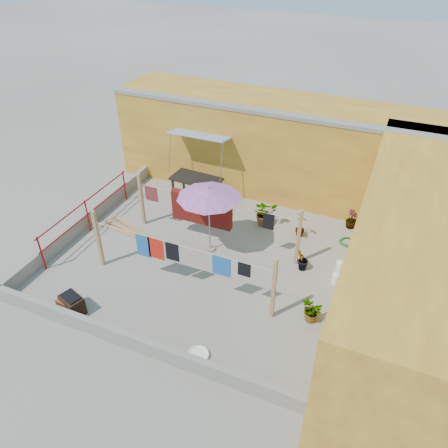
{
  "coord_description": "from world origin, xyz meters",
  "views": [
    {
      "loc": [
        4.39,
        -8.76,
        8.04
      ],
      "look_at": [
        0.5,
        0.3,
        1.12
      ],
      "focal_mm": 35.0,
      "sensor_mm": 36.0,
      "label": 1
    }
  ],
  "objects_px": {
    "brick_stack": "(69,305)",
    "water_jug_b": "(340,266)",
    "plant_back_a": "(265,213)",
    "outdoor_table": "(196,180)",
    "white_basin": "(198,355)",
    "patio_umbrella": "(209,193)",
    "green_hose": "(348,242)",
    "water_jug_a": "(336,279)",
    "brazier": "(72,304)"
  },
  "relations": [
    {
      "from": "water_jug_a",
      "to": "green_hose",
      "type": "distance_m",
      "value": 1.91
    },
    {
      "from": "brazier",
      "to": "green_hose",
      "type": "height_order",
      "value": "brazier"
    },
    {
      "from": "brick_stack",
      "to": "water_jug_a",
      "type": "relative_size",
      "value": 1.73
    },
    {
      "from": "outdoor_table",
      "to": "green_hose",
      "type": "distance_m",
      "value": 5.4
    },
    {
      "from": "patio_umbrella",
      "to": "plant_back_a",
      "type": "xyz_separation_m",
      "value": [
        1.04,
        1.89,
        -1.5
      ]
    },
    {
      "from": "water_jug_b",
      "to": "plant_back_a",
      "type": "xyz_separation_m",
      "value": [
        -2.66,
        1.32,
        0.28
      ]
    },
    {
      "from": "brick_stack",
      "to": "brazier",
      "type": "distance_m",
      "value": 0.13
    },
    {
      "from": "outdoor_table",
      "to": "plant_back_a",
      "type": "bearing_deg",
      "value": -11.69
    },
    {
      "from": "brick_stack",
      "to": "green_hose",
      "type": "distance_m",
      "value": 8.07
    },
    {
      "from": "patio_umbrella",
      "to": "green_hose",
      "type": "bearing_deg",
      "value": 27.41
    },
    {
      "from": "white_basin",
      "to": "water_jug_a",
      "type": "distance_m",
      "value": 4.31
    },
    {
      "from": "patio_umbrella",
      "to": "plant_back_a",
      "type": "height_order",
      "value": "patio_umbrella"
    },
    {
      "from": "patio_umbrella",
      "to": "water_jug_a",
      "type": "height_order",
      "value": "patio_umbrella"
    },
    {
      "from": "brick_stack",
      "to": "water_jug_a",
      "type": "xyz_separation_m",
      "value": [
        5.88,
        3.63,
        -0.05
      ]
    },
    {
      "from": "green_hose",
      "to": "plant_back_a",
      "type": "bearing_deg",
      "value": -179.36
    },
    {
      "from": "brazier",
      "to": "brick_stack",
      "type": "bearing_deg",
      "value": -180.0
    },
    {
      "from": "green_hose",
      "to": "plant_back_a",
      "type": "xyz_separation_m",
      "value": [
        -2.66,
        -0.03,
        0.39
      ]
    },
    {
      "from": "brick_stack",
      "to": "green_hose",
      "type": "xyz_separation_m",
      "value": [
        5.88,
        5.53,
        -0.16
      ]
    },
    {
      "from": "brick_stack",
      "to": "plant_back_a",
      "type": "relative_size",
      "value": 0.66
    },
    {
      "from": "green_hose",
      "to": "water_jug_b",
      "type": "bearing_deg",
      "value": -90.0
    },
    {
      "from": "patio_umbrella",
      "to": "brick_stack",
      "type": "distance_m",
      "value": 4.56
    },
    {
      "from": "patio_umbrella",
      "to": "brazier",
      "type": "relative_size",
      "value": 3.32
    },
    {
      "from": "outdoor_table",
      "to": "white_basin",
      "type": "bearing_deg",
      "value": -63.64
    },
    {
      "from": "brick_stack",
      "to": "green_hose",
      "type": "relative_size",
      "value": 1.07
    },
    {
      "from": "outdoor_table",
      "to": "white_basin",
      "type": "height_order",
      "value": "outdoor_table"
    },
    {
      "from": "outdoor_table",
      "to": "brick_stack",
      "type": "bearing_deg",
      "value": -95.19
    },
    {
      "from": "white_basin",
      "to": "brick_stack",
      "type": "bearing_deg",
      "value": -180.0
    },
    {
      "from": "water_jug_a",
      "to": "green_hose",
      "type": "relative_size",
      "value": 0.62
    },
    {
      "from": "water_jug_a",
      "to": "water_jug_b",
      "type": "distance_m",
      "value": 0.56
    },
    {
      "from": "green_hose",
      "to": "outdoor_table",
      "type": "bearing_deg",
      "value": 174.41
    },
    {
      "from": "water_jug_b",
      "to": "plant_back_a",
      "type": "height_order",
      "value": "plant_back_a"
    },
    {
      "from": "water_jug_b",
      "to": "white_basin",
      "type": "bearing_deg",
      "value": -119.05
    },
    {
      "from": "green_hose",
      "to": "plant_back_a",
      "type": "relative_size",
      "value": 0.61
    },
    {
      "from": "white_basin",
      "to": "patio_umbrella",
      "type": "bearing_deg",
      "value": 110.85
    },
    {
      "from": "brick_stack",
      "to": "water_jug_b",
      "type": "height_order",
      "value": "brick_stack"
    },
    {
      "from": "patio_umbrella",
      "to": "brick_stack",
      "type": "height_order",
      "value": "patio_umbrella"
    },
    {
      "from": "green_hose",
      "to": "plant_back_a",
      "type": "height_order",
      "value": "plant_back_a"
    },
    {
      "from": "water_jug_b",
      "to": "green_hose",
      "type": "relative_size",
      "value": 0.63
    },
    {
      "from": "brick_stack",
      "to": "water_jug_a",
      "type": "height_order",
      "value": "brick_stack"
    },
    {
      "from": "outdoor_table",
      "to": "brick_stack",
      "type": "xyz_separation_m",
      "value": [
        -0.55,
        -6.05,
        -0.53
      ]
    },
    {
      "from": "brazier",
      "to": "white_basin",
      "type": "relative_size",
      "value": 1.38
    },
    {
      "from": "brick_stack",
      "to": "water_jug_a",
      "type": "distance_m",
      "value": 6.91
    },
    {
      "from": "outdoor_table",
      "to": "white_basin",
      "type": "distance_m",
      "value": 6.79
    },
    {
      "from": "water_jug_a",
      "to": "white_basin",
      "type": "bearing_deg",
      "value": -122.67
    },
    {
      "from": "patio_umbrella",
      "to": "water_jug_b",
      "type": "xyz_separation_m",
      "value": [
        3.7,
        0.57,
        -1.78
      ]
    },
    {
      "from": "water_jug_a",
      "to": "brazier",
      "type": "bearing_deg",
      "value": -147.82
    },
    {
      "from": "water_jug_a",
      "to": "water_jug_b",
      "type": "height_order",
      "value": "water_jug_b"
    },
    {
      "from": "brazier",
      "to": "plant_back_a",
      "type": "xyz_separation_m",
      "value": [
        3.1,
        5.5,
        0.16
      ]
    },
    {
      "from": "plant_back_a",
      "to": "outdoor_table",
      "type": "bearing_deg",
      "value": 168.31
    },
    {
      "from": "white_basin",
      "to": "water_jug_b",
      "type": "distance_m",
      "value": 4.79
    }
  ]
}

